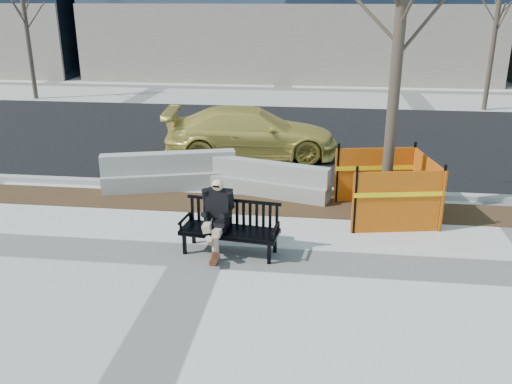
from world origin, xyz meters
TOP-DOWN VIEW (x-y plane):
  - ground at (0.00, 0.00)m, footprint 120.00×120.00m
  - mulch_strip at (0.00, 2.60)m, footprint 40.00×1.20m
  - asphalt_street at (0.00, 8.80)m, footprint 60.00×10.40m
  - curb at (0.00, 3.55)m, footprint 60.00×0.25m
  - bench at (0.52, 0.18)m, footprint 1.87×0.87m
  - seated_man at (0.28, 0.26)m, footprint 0.68×1.01m
  - tree_fence at (3.46, 2.34)m, footprint 3.19×3.19m
  - sedan at (0.08, 6.44)m, footprint 5.10×2.56m
  - jersey_barrier_left at (-1.51, 3.46)m, footprint 3.22×1.49m
  - jersey_barrier_right at (0.93, 3.31)m, footprint 2.86×1.31m
  - far_tree_left at (-10.86, 14.62)m, footprint 2.81×2.81m
  - far_tree_right at (8.61, 14.43)m, footprint 2.64×2.64m

SIDE VIEW (x-z plane):
  - ground at x=0.00m, z-range 0.00..0.00m
  - bench at x=0.52m, z-range -0.48..0.48m
  - seated_man at x=0.28m, z-range -0.66..0.66m
  - tree_fence at x=3.46m, z-range -3.41..3.41m
  - sedan at x=0.08m, z-range -0.71..0.71m
  - jersey_barrier_left at x=-1.51m, z-range -0.45..0.45m
  - jersey_barrier_right at x=0.93m, z-range -0.40..0.40m
  - far_tree_left at x=-10.86m, z-range -2.88..2.88m
  - far_tree_right at x=8.61m, z-range -2.84..2.84m
  - asphalt_street at x=0.00m, z-range 0.00..0.01m
  - mulch_strip at x=0.00m, z-range -0.01..0.01m
  - curb at x=0.00m, z-range 0.00..0.12m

